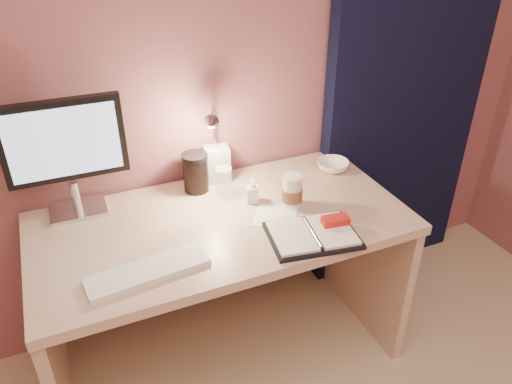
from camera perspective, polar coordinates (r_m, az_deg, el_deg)
name	(u,v)px	position (r m, az deg, el deg)	size (l,w,h in m)	color
room	(394,61)	(2.39, 15.50, 14.20)	(3.50, 3.50, 3.50)	#C6B28E
desk	(217,256)	(2.07, -4.43, -7.26)	(1.40, 0.70, 0.73)	#CFAE93
monitor	(65,148)	(1.92, -21.00, 4.73)	(0.43, 0.16, 0.46)	silver
keyboard	(148,271)	(1.67, -12.26, -8.81)	(0.40, 0.12, 0.02)	white
planner	(314,233)	(1.80, 6.69, -4.71)	(0.35, 0.28, 0.05)	black
paper_b	(275,216)	(1.90, 2.22, -2.77)	(0.16, 0.16, 0.00)	white
coffee_cup	(292,192)	(1.93, 4.15, 0.01)	(0.08, 0.08, 0.13)	white
clear_cup	(224,182)	(2.01, -3.70, 1.19)	(0.07, 0.07, 0.12)	white
bowl	(333,166)	(2.23, 8.77, 2.99)	(0.14, 0.14, 0.04)	white
lotion_bottle	(253,191)	(1.96, -0.38, 0.16)	(0.04, 0.05, 0.10)	white
dark_jar	(196,174)	(2.04, -6.90, 2.03)	(0.10, 0.10, 0.15)	black
product_box	(217,164)	(2.10, -4.48, 3.20)	(0.10, 0.08, 0.15)	beige
desk_lamp	(230,138)	(2.01, -3.02, 6.13)	(0.14, 0.20, 0.34)	silver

